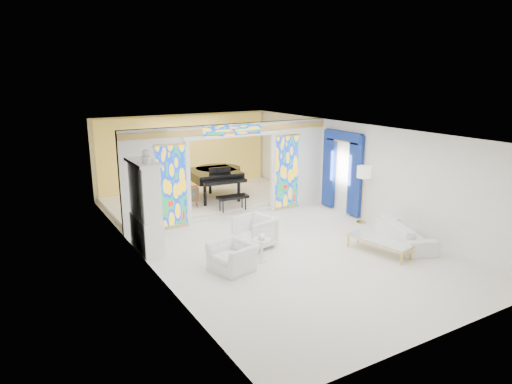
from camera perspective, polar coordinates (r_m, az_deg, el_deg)
floor at (r=13.13m, az=1.03°, el=-5.42°), size 12.00×12.00×0.00m
ceiling at (r=12.43m, az=1.09°, el=7.69°), size 7.00×12.00×0.02m
wall_back at (r=17.99m, az=-8.95°, el=4.83°), size 7.00×0.02×3.00m
wall_front at (r=8.41m, az=23.00°, el=-7.44°), size 7.00×0.02×3.00m
wall_left at (r=11.34m, az=-14.24°, el=-1.16°), size 0.02×12.00×3.00m
wall_right at (r=14.78m, az=12.75°, el=2.54°), size 0.02×12.00×3.00m
partition_wall at (r=14.36m, az=-3.08°, el=3.17°), size 7.00×0.22×3.00m
stained_glass_left at (r=13.56m, az=-10.50°, el=0.73°), size 0.90×0.04×2.40m
stained_glass_right at (r=15.36m, az=3.87°, el=2.56°), size 0.90×0.04×2.40m
stained_glass_transom at (r=14.09m, az=-2.94°, el=7.75°), size 2.00×0.04×0.34m
alcove_platform at (r=16.58m, az=-6.34°, el=-0.91°), size 6.80×3.80×0.18m
gold_curtain_back at (r=17.88m, az=-8.81°, el=4.77°), size 6.70×0.10×2.90m
chandelier at (r=16.09m, az=-5.78°, el=7.58°), size 0.48×0.48×0.30m
blue_drapes at (r=15.21m, az=10.70°, el=3.28°), size 0.14×1.85×2.65m
china_cabinet at (r=12.05m, az=-13.65°, el=-1.83°), size 0.56×1.46×2.72m
armchair_left at (r=10.82m, az=-2.91°, el=-8.06°), size 1.09×1.18×0.65m
armchair_right at (r=12.13m, az=-0.16°, el=-5.02°), size 1.06×1.04×0.84m
sofa at (r=13.03m, az=18.18°, el=-4.89°), size 1.55×2.28×0.62m
side_table at (r=11.27m, az=0.70°, el=-6.87°), size 0.57×0.57×0.56m
vase at (r=11.16m, az=0.70°, el=-5.44°), size 0.22×0.22×0.21m
coffee_table at (r=12.14m, az=15.13°, el=-5.89°), size 0.85×1.77×0.38m
floor_lamp at (r=14.18m, az=13.36°, el=2.11°), size 0.53×0.53×1.79m
grand_piano at (r=16.31m, az=-4.97°, el=2.23°), size 2.10×3.15×1.24m
tv_console at (r=15.30m, az=-8.28°, el=-0.25°), size 0.66×0.53×0.67m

